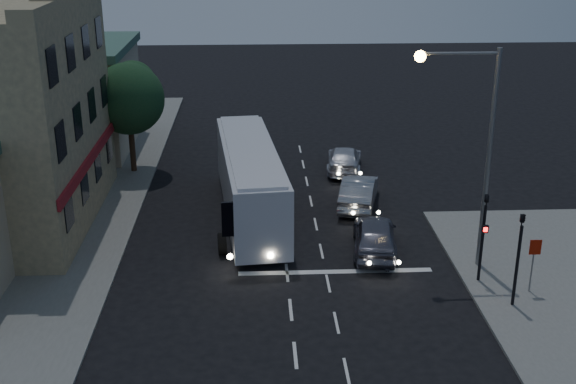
{
  "coord_description": "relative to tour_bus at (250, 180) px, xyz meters",
  "views": [
    {
      "loc": [
        -1.21,
        -24.52,
        13.61
      ],
      "look_at": [
        0.21,
        5.58,
        2.2
      ],
      "focal_mm": 45.0,
      "sensor_mm": 36.0,
      "label": 1
    }
  ],
  "objects": [
    {
      "name": "low_building_north",
      "position": [
        -12.0,
        11.99,
        1.44
      ],
      "size": [
        9.4,
        9.4,
        6.5
      ],
      "color": "tan",
      "rests_on": "sidewalk_far"
    },
    {
      "name": "sidewalk_far",
      "position": [
        -11.5,
        -0.01,
        -1.89
      ],
      "size": [
        12.0,
        50.0,
        0.12
      ],
      "primitive_type": "cube",
      "color": "slate",
      "rests_on": "ground"
    },
    {
      "name": "car_suv",
      "position": [
        5.39,
        -4.21,
        -1.17
      ],
      "size": [
        2.42,
        4.79,
        1.56
      ],
      "primitive_type": "imported",
      "rotation": [
        0.0,
        0.0,
        3.01
      ],
      "color": "slate",
      "rests_on": "ground"
    },
    {
      "name": "traffic_signal_main",
      "position": [
        9.1,
        -7.23,
        0.47
      ],
      "size": [
        0.25,
        0.35,
        4.1
      ],
      "color": "black",
      "rests_on": "sidewalk_near"
    },
    {
      "name": "tour_bus",
      "position": [
        0.0,
        0.0,
        0.0
      ],
      "size": [
        3.59,
        11.94,
        3.61
      ],
      "rotation": [
        0.0,
        0.0,
        0.1
      ],
      "color": "silver",
      "rests_on": "ground"
    },
    {
      "name": "road_markings",
      "position": [
        2.78,
        -4.7,
        -1.94
      ],
      "size": [
        8.0,
        30.55,
        0.01
      ],
      "color": "silver",
      "rests_on": "ground"
    },
    {
      "name": "regulatory_sign",
      "position": [
        10.8,
        -8.25,
        -0.35
      ],
      "size": [
        0.45,
        0.12,
        2.2
      ],
      "color": "slate",
      "rests_on": "sidewalk_near"
    },
    {
      "name": "traffic_signal_side",
      "position": [
        9.8,
        -9.21,
        0.47
      ],
      "size": [
        0.18,
        0.15,
        4.1
      ],
      "color": "black",
      "rests_on": "sidewalk_near"
    },
    {
      "name": "car_sedan_a",
      "position": [
        5.45,
        1.21,
        -1.18
      ],
      "size": [
        2.68,
        4.91,
        1.53
      ],
      "primitive_type": "imported",
      "rotation": [
        0.0,
        0.0,
        2.9
      ],
      "color": "#A6A6A9",
      "rests_on": "ground"
    },
    {
      "name": "streetlight",
      "position": [
        8.84,
        -5.81,
        3.78
      ],
      "size": [
        3.32,
        0.44,
        9.0
      ],
      "color": "slate",
      "rests_on": "sidewalk_near"
    },
    {
      "name": "car_sedan_b",
      "position": [
        5.39,
        6.81,
        -1.27
      ],
      "size": [
        2.55,
        4.89,
        1.35
      ],
      "primitive_type": "imported",
      "rotation": [
        0.0,
        0.0,
        2.99
      ],
      "color": "silver",
      "rests_on": "ground"
    },
    {
      "name": "street_tree",
      "position": [
        -6.71,
        7.02,
        2.55
      ],
      "size": [
        4.0,
        4.0,
        6.2
      ],
      "color": "black",
      "rests_on": "sidewalk_far"
    },
    {
      "name": "ground",
      "position": [
        1.5,
        -8.01,
        -1.95
      ],
      "size": [
        120.0,
        120.0,
        0.0
      ],
      "primitive_type": "plane",
      "color": "black"
    }
  ]
}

